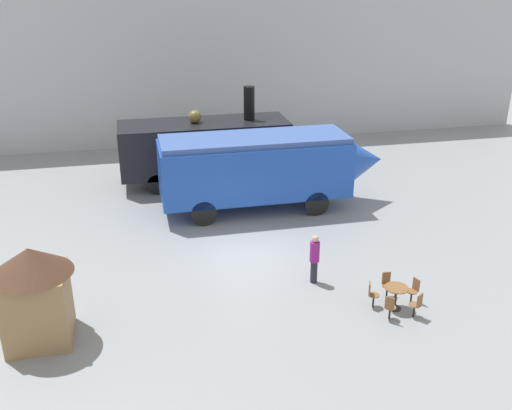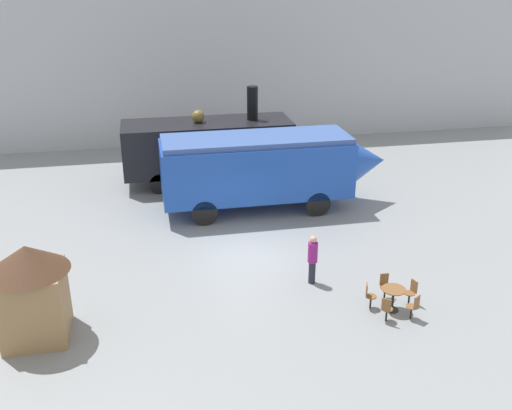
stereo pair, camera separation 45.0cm
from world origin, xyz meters
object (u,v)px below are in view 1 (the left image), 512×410
at_px(cafe_table_near, 396,293).
at_px(cafe_chair_0, 372,293).
at_px(ticket_kiosk, 34,290).
at_px(steam_locomotive, 205,146).
at_px(visitor_person, 314,257).
at_px(streamlined_locomotive, 270,165).

height_order(cafe_table_near, cafe_chair_0, cafe_chair_0).
relative_size(cafe_chair_0, ticket_kiosk, 0.29).
height_order(cafe_table_near, ticket_kiosk, ticket_kiosk).
bearing_deg(cafe_chair_0, cafe_table_near, -0.00).
relative_size(steam_locomotive, cafe_table_near, 10.80).
bearing_deg(visitor_person, ticket_kiosk, -170.91).
bearing_deg(visitor_person, steam_locomotive, 101.45).
bearing_deg(cafe_table_near, ticket_kiosk, 176.01).
relative_size(steam_locomotive, ticket_kiosk, 2.81).
xyz_separation_m(steam_locomotive, cafe_chair_0, (3.56, -12.95, -1.40)).
bearing_deg(cafe_table_near, visitor_person, 133.00).
bearing_deg(ticket_kiosk, streamlined_locomotive, 42.92).
height_order(steam_locomotive, streamlined_locomotive, steam_locomotive).
bearing_deg(steam_locomotive, streamlined_locomotive, -60.18).
xyz_separation_m(steam_locomotive, ticket_kiosk, (-6.63, -12.46, -0.23)).
bearing_deg(steam_locomotive, ticket_kiosk, -118.02).
distance_m(cafe_table_near, ticket_kiosk, 10.98).
distance_m(streamlined_locomotive, cafe_table_near, 9.42).
bearing_deg(ticket_kiosk, visitor_person, 9.09).
xyz_separation_m(visitor_person, ticket_kiosk, (-8.86, -1.42, 0.69)).
height_order(cafe_chair_0, visitor_person, visitor_person).
bearing_deg(streamlined_locomotive, cafe_table_near, -78.13).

